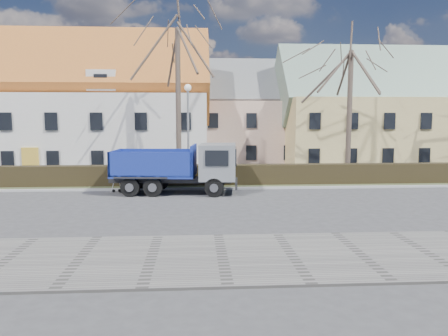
{
  "coord_description": "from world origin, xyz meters",
  "views": [
    {
      "loc": [
        -0.8,
        -21.85,
        4.47
      ],
      "look_at": [
        0.74,
        2.28,
        1.6
      ],
      "focal_mm": 35.0,
      "sensor_mm": 36.0,
      "label": 1
    }
  ],
  "objects": [
    {
      "name": "sidewalk_near",
      "position": [
        0.0,
        -8.5,
        0.04
      ],
      "size": [
        80.0,
        5.0,
        0.08
      ],
      "primitive_type": "cube",
      "color": "slate",
      "rests_on": "ground"
    },
    {
      "name": "building_yellow",
      "position": [
        16.0,
        17.0,
        4.25
      ],
      "size": [
        18.8,
        10.8,
        8.5
      ],
      "primitive_type": null,
      "color": "tan",
      "rests_on": "ground"
    },
    {
      "name": "curb_far",
      "position": [
        0.0,
        4.6,
        0.06
      ],
      "size": [
        80.0,
        0.3,
        0.12
      ],
      "primitive_type": "cube",
      "color": "#9E9E9D",
      "rests_on": "ground"
    },
    {
      "name": "dump_truck",
      "position": [
        -2.27,
        3.43,
        1.5
      ],
      "size": [
        7.71,
        3.46,
        2.99
      ],
      "primitive_type": null,
      "rotation": [
        0.0,
        0.0,
        -0.09
      ],
      "color": "navy",
      "rests_on": "ground"
    },
    {
      "name": "hedge",
      "position": [
        0.0,
        6.0,
        0.65
      ],
      "size": [
        60.0,
        0.9,
        1.3
      ],
      "primitive_type": "cube",
      "color": "black",
      "rests_on": "ground"
    },
    {
      "name": "ground",
      "position": [
        0.0,
        0.0,
        0.0
      ],
      "size": [
        120.0,
        120.0,
        0.0
      ],
      "primitive_type": "plane",
      "color": "#3D3C3F"
    },
    {
      "name": "tree_2",
      "position": [
        10.0,
        8.5,
        5.5
      ],
      "size": [
        8.0,
        8.0,
        11.0
      ],
      "primitive_type": null,
      "color": "#493C32",
      "rests_on": "ground"
    },
    {
      "name": "tree_1",
      "position": [
        -2.0,
        8.5,
        6.33
      ],
      "size": [
        9.2,
        9.2,
        12.65
      ],
      "primitive_type": null,
      "color": "#493C32",
      "rests_on": "ground"
    },
    {
      "name": "parked_car_a",
      "position": [
        -4.18,
        10.86,
        0.64
      ],
      "size": [
        4.05,
        2.7,
        1.28
      ],
      "primitive_type": "imported",
      "rotation": [
        0.0,
        0.0,
        1.92
      ],
      "color": "black",
      "rests_on": "ground"
    },
    {
      "name": "cart_frame",
      "position": [
        -5.74,
        3.94,
        0.36
      ],
      "size": [
        0.89,
        0.66,
        0.72
      ],
      "primitive_type": null,
      "rotation": [
        0.0,
        0.0,
        0.3
      ],
      "color": "silver",
      "rests_on": "ground"
    },
    {
      "name": "grass_strip",
      "position": [
        0.0,
        6.2,
        0.05
      ],
      "size": [
        80.0,
        3.0,
        0.1
      ],
      "primitive_type": "cube",
      "color": "#3E4728",
      "rests_on": "ground"
    },
    {
      "name": "building_pink",
      "position": [
        4.0,
        20.0,
        4.0
      ],
      "size": [
        10.8,
        8.8,
        8.0
      ],
      "primitive_type": null,
      "color": "#CFA792",
      "rests_on": "ground"
    },
    {
      "name": "streetlight",
      "position": [
        -1.31,
        7.0,
        3.32
      ],
      "size": [
        0.52,
        0.52,
        6.63
      ],
      "primitive_type": null,
      "color": "#9E9E9F",
      "rests_on": "ground"
    },
    {
      "name": "building_white",
      "position": [
        -13.0,
        16.0,
        4.75
      ],
      "size": [
        26.8,
        10.8,
        9.5
      ],
      "primitive_type": null,
      "color": "silver",
      "rests_on": "ground"
    }
  ]
}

